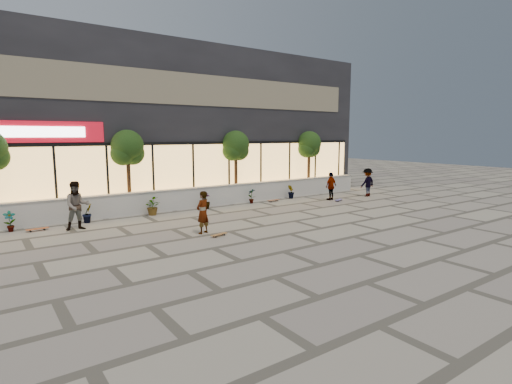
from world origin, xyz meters
TOP-DOWN VIEW (x-y plane):
  - ground at (0.00, 0.00)m, footprint 80.00×80.00m
  - planter_wall at (0.00, 7.00)m, footprint 22.00×0.42m
  - retail_building at (-0.00, 12.49)m, footprint 24.00×9.17m
  - shrub_a at (-8.50, 6.45)m, footprint 0.43×0.29m
  - shrub_b at (-5.70, 6.45)m, footprint 0.57×0.57m
  - shrub_c at (-2.90, 6.45)m, footprint 0.68×0.77m
  - shrub_d at (-0.10, 6.45)m, footprint 0.64×0.64m
  - shrub_e at (2.70, 6.45)m, footprint 0.46×0.35m
  - shrub_f at (5.50, 6.45)m, footprint 0.55×0.57m
  - tree_midwest at (-3.50, 7.70)m, footprint 1.60×1.50m
  - tree_mideast at (2.50, 7.70)m, footprint 1.60×1.50m
  - tree_east at (8.00, 7.70)m, footprint 1.60×1.50m
  - skater_center at (-2.60, 1.97)m, footprint 0.69×0.58m
  - skater_left at (-6.30, 5.29)m, footprint 0.96×0.76m
  - skater_right_near at (7.00, 4.74)m, footprint 0.98×0.54m
  - skater_right_far at (9.80, 4.47)m, footprint 1.11×0.66m
  - skateboard_center at (-2.33, 1.24)m, footprint 0.73×0.33m
  - skateboard_left at (-7.64, 6.00)m, footprint 0.80×0.26m
  - skateboard_right_near at (4.02, 6.20)m, footprint 0.83×0.27m
  - skateboard_right_far at (7.09, 4.22)m, footprint 0.77×0.45m

SIDE VIEW (x-z plane):
  - ground at x=0.00m, z-range 0.00..0.00m
  - skateboard_center at x=-2.33m, z-range 0.03..0.11m
  - skateboard_right_far at x=7.09m, z-range 0.03..0.12m
  - skateboard_left at x=-7.64m, z-range 0.03..0.13m
  - skateboard_right_near at x=4.02m, z-range 0.03..0.13m
  - shrub_a at x=-8.50m, z-range 0.00..0.81m
  - shrub_b at x=-5.70m, z-range 0.00..0.81m
  - shrub_c at x=-2.90m, z-range 0.00..0.81m
  - shrub_d at x=-0.10m, z-range 0.00..0.81m
  - shrub_e at x=2.70m, z-range 0.00..0.81m
  - shrub_f at x=5.50m, z-range 0.00..0.81m
  - planter_wall at x=0.00m, z-range 0.00..1.04m
  - skater_right_near at x=7.00m, z-range 0.00..1.59m
  - skater_center at x=-2.60m, z-range 0.00..1.61m
  - skater_right_far at x=9.80m, z-range 0.00..1.69m
  - skater_left at x=-6.30m, z-range 0.00..1.91m
  - tree_midwest at x=-3.50m, z-range 1.03..4.94m
  - tree_mideast at x=2.50m, z-range 1.03..4.94m
  - tree_east at x=8.00m, z-range 1.03..4.94m
  - retail_building at x=0.00m, z-range 0.00..8.50m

